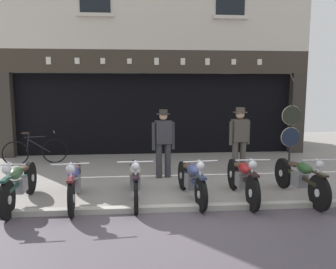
{
  "coord_description": "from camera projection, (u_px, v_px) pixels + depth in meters",
  "views": [
    {
      "loc": [
        -0.56,
        -5.61,
        2.17
      ],
      "look_at": [
        0.14,
        2.55,
        1.02
      ],
      "focal_mm": 36.16,
      "sensor_mm": 36.0,
      "label": 1
    }
  ],
  "objects": [
    {
      "name": "motorcycle_left",
      "position": [
        75.0,
        182.0,
        6.29
      ],
      "size": [
        0.62,
        2.0,
        0.91
      ],
      "rotation": [
        0.0,
        0.0,
        3.24
      ],
      "color": "black",
      "rests_on": "ground"
    },
    {
      "name": "ground",
      "position": [
        179.0,
        240.0,
        4.92
      ],
      "size": [
        21.72,
        22.0,
        0.18
      ],
      "color": "gray"
    },
    {
      "name": "advert_board_far",
      "position": [
        52.0,
        100.0,
        10.68
      ],
      "size": [
        0.78,
        0.03,
        0.9
      ],
      "color": "silver"
    },
    {
      "name": "motorcycle_far_left",
      "position": [
        19.0,
        183.0,
        6.19
      ],
      "size": [
        0.62,
        2.03,
        0.93
      ],
      "rotation": [
        0.0,
        0.0,
        3.18
      ],
      "color": "black",
      "rests_on": "ground"
    },
    {
      "name": "shop_facade",
      "position": [
        154.0,
        97.0,
        12.51
      ],
      "size": [
        10.02,
        4.42,
        6.86
      ],
      "color": "black",
      "rests_on": "ground"
    },
    {
      "name": "motorcycle_right",
      "position": [
        300.0,
        177.0,
        6.59
      ],
      "size": [
        0.62,
        2.04,
        0.92
      ],
      "rotation": [
        0.0,
        0.0,
        3.18
      ],
      "color": "black",
      "rests_on": "ground"
    },
    {
      "name": "motorcycle_center_right",
      "position": [
        242.0,
        178.0,
        6.53
      ],
      "size": [
        0.62,
        1.96,
        0.92
      ],
      "rotation": [
        0.0,
        0.0,
        3.13
      ],
      "color": "black",
      "rests_on": "ground"
    },
    {
      "name": "shopkeeper_center",
      "position": [
        239.0,
        137.0,
        8.46
      ],
      "size": [
        0.55,
        0.36,
        1.66
      ],
      "rotation": [
        0.0,
        0.0,
        3.35
      ],
      "color": "#47423D",
      "rests_on": "ground"
    },
    {
      "name": "tyre_sign_pole",
      "position": [
        291.0,
        127.0,
        9.79
      ],
      "size": [
        0.57,
        0.06,
        1.71
      ],
      "color": "#232328",
      "rests_on": "ground"
    },
    {
      "name": "leaning_bicycle",
      "position": [
        35.0,
        151.0,
        9.56
      ],
      "size": [
        1.69,
        0.64,
        0.94
      ],
      "rotation": [
        0.0,
        0.0,
        -1.29
      ],
      "color": "black",
      "rests_on": "ground"
    },
    {
      "name": "motorcycle_center",
      "position": [
        191.0,
        179.0,
        6.52
      ],
      "size": [
        0.62,
        1.91,
        0.9
      ],
      "rotation": [
        0.0,
        0.0,
        3.26
      ],
      "color": "black",
      "rests_on": "ground"
    },
    {
      "name": "advert_board_near",
      "position": [
        82.0,
        97.0,
        10.75
      ],
      "size": [
        0.75,
        0.03,
        0.92
      ],
      "color": "silver"
    },
    {
      "name": "salesman_left",
      "position": [
        163.0,
        140.0,
        8.06
      ],
      "size": [
        0.55,
        0.33,
        1.64
      ],
      "rotation": [
        0.0,
        0.0,
        3.35
      ],
      "color": "#2D2D33",
      "rests_on": "ground"
    },
    {
      "name": "motorcycle_center_left",
      "position": [
        135.0,
        179.0,
        6.48
      ],
      "size": [
        0.62,
        2.06,
        0.91
      ],
      "rotation": [
        0.0,
        0.0,
        3.17
      ],
      "color": "black",
      "rests_on": "ground"
    }
  ]
}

